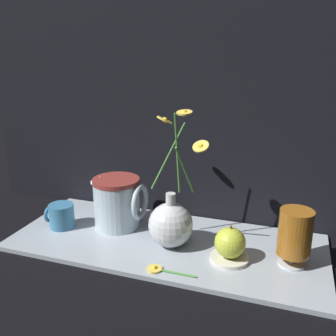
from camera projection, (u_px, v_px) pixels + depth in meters
ground_plane at (166, 244)px, 1.01m from camera, size 6.00×6.00×0.00m
shelf at (166, 242)px, 1.01m from camera, size 0.83×0.35×0.01m
backdrop_wall at (188, 32)px, 1.02m from camera, size 1.33×0.02×1.10m
vase_with_flowers at (171, 222)px, 0.97m from camera, size 0.17×0.16×0.36m
yellow_mug at (61, 216)px, 1.08m from camera, size 0.08×0.07×0.07m
ceramic_pitcher at (118, 201)px, 1.07m from camera, size 0.16×0.13×0.16m
tea_glass at (295, 234)px, 0.87m from camera, size 0.08×0.08×0.14m
saucer_plate at (229, 258)px, 0.91m from camera, size 0.10×0.10×0.01m
orange_fruit at (230, 243)px, 0.90m from camera, size 0.08×0.08×0.08m
loose_daisy at (160, 270)px, 0.87m from camera, size 0.12×0.04×0.01m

